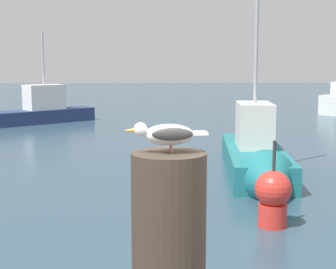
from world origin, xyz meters
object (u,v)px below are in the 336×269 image
Objects in this scene: mooring_post at (169,237)px; boat_navy at (30,112)px; seagull at (167,134)px; channel_buoy at (273,196)px; boat_teal at (257,157)px.

boat_navy is (-5.37, 18.15, -1.15)m from mooring_post.
seagull is at bearing -173.94° from mooring_post.
boat_navy is at bearing 118.24° from channel_buoy.
channel_buoy is (7.05, -13.12, -0.02)m from boat_navy.
boat_navy reaches higher than channel_buoy.
boat_navy is 3.64× the size of channel_buoy.
boat_teal is (2.09, 8.33, -1.70)m from seagull.
boat_teal reaches higher than boat_navy.
mooring_post is at bearing -73.51° from boat_navy.
mooring_post is 18.96m from boat_navy.
boat_teal is 4.17× the size of channel_buoy.
mooring_post is 2.11× the size of seagull.
mooring_post is at bearing 6.06° from seagull.
seagull is at bearing -108.46° from channel_buoy.
boat_teal reaches higher than mooring_post.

